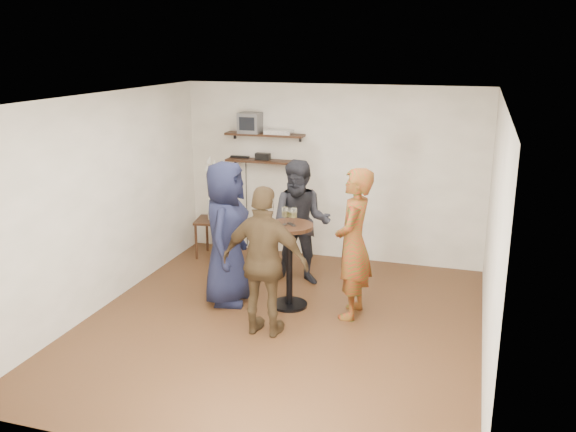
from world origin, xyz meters
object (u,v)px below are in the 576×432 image
object	(u,v)px
person_dark	(301,223)
person_brown	(265,262)
crt_monitor	(250,123)
side_table	(213,225)
drinks_table	(289,254)
person_plaid	(353,244)
radio	(263,157)
dvd_deck	(279,132)
person_navy	(226,233)

from	to	relation	value
person_dark	person_brown	size ratio (longest dim) A/B	1.00
crt_monitor	side_table	distance (m)	1.65
person_brown	crt_monitor	bearing A→B (deg)	-63.90
drinks_table	person_dark	distance (m)	0.81
side_table	person_plaid	world-z (taller)	person_plaid
person_dark	person_brown	xyz separation A→B (m)	(0.05, -1.58, 0.00)
crt_monitor	drinks_table	xyz separation A→B (m)	(1.17, -1.83, -1.34)
radio	person_dark	world-z (taller)	person_dark
side_table	person_brown	size ratio (longest dim) A/B	0.35
dvd_deck	person_brown	size ratio (longest dim) A/B	0.24
dvd_deck	person_navy	world-z (taller)	dvd_deck
dvd_deck	radio	world-z (taller)	dvd_deck
person_plaid	drinks_table	bearing A→B (deg)	-90.00
side_table	person_dark	bearing A→B (deg)	-22.14
dvd_deck	radio	distance (m)	0.46
side_table	drinks_table	distance (m)	2.19
radio	drinks_table	world-z (taller)	radio
crt_monitor	dvd_deck	bearing A→B (deg)	0.00
radio	crt_monitor	bearing A→B (deg)	180.00
dvd_deck	person_navy	xyz separation A→B (m)	(-0.06, -1.92, -1.00)
drinks_table	person_brown	world-z (taller)	person_brown
crt_monitor	person_brown	world-z (taller)	crt_monitor
dvd_deck	person_plaid	distance (m)	2.60
dvd_deck	person_dark	bearing A→B (deg)	-58.38
drinks_table	person_dark	world-z (taller)	person_dark
side_table	radio	bearing A→B (deg)	30.92
person_plaid	person_dark	xyz separation A→B (m)	(-0.88, 0.82, -0.05)
drinks_table	side_table	bearing A→B (deg)	139.27
dvd_deck	person_navy	distance (m)	2.17
crt_monitor	side_table	size ratio (longest dim) A/B	0.54
dvd_deck	person_dark	distance (m)	1.61
dvd_deck	side_table	distance (m)	1.73
side_table	drinks_table	xyz separation A→B (m)	(1.65, -1.42, 0.18)
side_table	person_dark	size ratio (longest dim) A/B	0.35
person_plaid	person_dark	distance (m)	1.20
side_table	person_dark	xyz separation A→B (m)	(1.57, -0.64, 0.35)
drinks_table	person_dark	size ratio (longest dim) A/B	0.62
radio	side_table	bearing A→B (deg)	-149.08
radio	person_plaid	xyz separation A→B (m)	(1.77, -1.86, -0.62)
dvd_deck	person_dark	world-z (taller)	dvd_deck
drinks_table	person_plaid	xyz separation A→B (m)	(0.79, -0.03, 0.22)
crt_monitor	person_brown	xyz separation A→B (m)	(1.14, -2.62, -1.17)
side_table	person_plaid	xyz separation A→B (m)	(2.44, -1.45, 0.41)
dvd_deck	person_brown	bearing A→B (deg)	-75.23
dvd_deck	person_brown	world-z (taller)	dvd_deck
dvd_deck	person_plaid	world-z (taller)	dvd_deck
drinks_table	radio	bearing A→B (deg)	118.31
drinks_table	person_navy	bearing A→B (deg)	-172.99
radio	drinks_table	bearing A→B (deg)	-61.69
person_navy	person_brown	bearing A→B (deg)	-139.81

